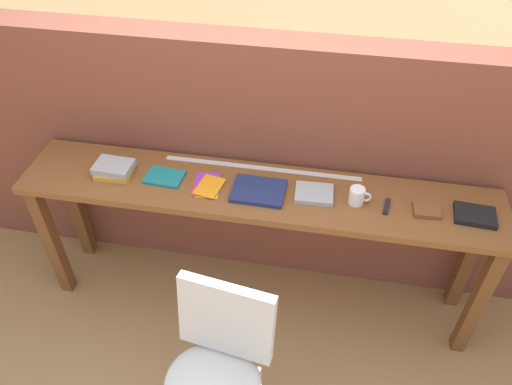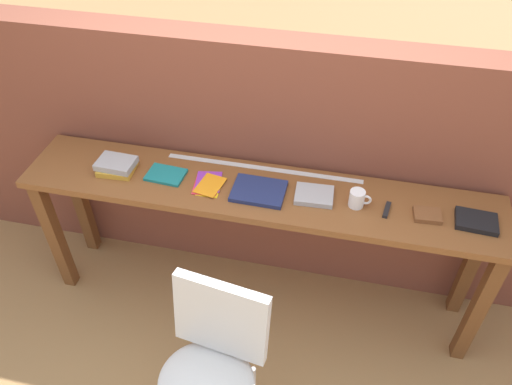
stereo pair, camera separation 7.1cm
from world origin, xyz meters
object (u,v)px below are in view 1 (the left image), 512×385
at_px(leather_journal_brown, 427,210).
at_px(book_repair_rightmost, 475,215).
at_px(magazine_cycling, 164,177).
at_px(pamphlet_pile_colourful, 208,186).
at_px(chair_white_moulded, 218,362).
at_px(mug, 357,196).
at_px(book_open_centre, 259,191).
at_px(multitool_folded, 387,206).
at_px(book_stack_leftmost, 114,169).

bearing_deg(leather_journal_brown, book_repair_rightmost, -2.65).
distance_m(magazine_cycling, pamphlet_pile_colourful, 0.24).
distance_m(chair_white_moulded, mug, 1.02).
distance_m(leather_journal_brown, book_repair_rightmost, 0.23).
bearing_deg(book_open_centre, leather_journal_brown, 1.25).
bearing_deg(multitool_folded, chair_white_moulded, -132.06).
relative_size(multitool_folded, book_repair_rightmost, 0.57).
distance_m(mug, leather_journal_brown, 0.34).
bearing_deg(multitool_folded, book_repair_rightmost, 0.76).
distance_m(book_open_centre, mug, 0.49).
relative_size(chair_white_moulded, pamphlet_pile_colourful, 4.22).
bearing_deg(book_stack_leftmost, book_repair_rightmost, -0.13).
height_order(chair_white_moulded, book_open_centre, book_open_centre).
height_order(chair_white_moulded, multitool_folded, multitool_folded).
bearing_deg(chair_white_moulded, book_repair_rightmost, 34.83).
relative_size(pamphlet_pile_colourful, mug, 1.92).
bearing_deg(book_stack_leftmost, book_open_centre, -0.94).
height_order(book_stack_leftmost, mug, mug).
distance_m(book_stack_leftmost, book_repair_rightmost, 1.83).
bearing_deg(book_stack_leftmost, chair_white_moulded, -46.82).
bearing_deg(chair_white_moulded, leather_journal_brown, 40.96).
distance_m(book_stack_leftmost, pamphlet_pile_colourful, 0.51).
bearing_deg(mug, book_open_centre, -178.60).
bearing_deg(leather_journal_brown, book_open_centre, 176.29).
xyz_separation_m(magazine_cycling, book_repair_rightmost, (1.56, -0.02, 0.01)).
distance_m(book_stack_leftmost, book_open_centre, 0.78).
distance_m(pamphlet_pile_colourful, book_repair_rightmost, 1.32).
relative_size(magazine_cycling, leather_journal_brown, 1.51).
xyz_separation_m(chair_white_moulded, book_stack_leftmost, (-0.73, 0.77, 0.39)).
distance_m(book_stack_leftmost, multitool_folded, 1.42).
bearing_deg(chair_white_moulded, multitool_folded, 47.94).
distance_m(book_open_centre, book_repair_rightmost, 1.06).
bearing_deg(book_repair_rightmost, magazine_cycling, -176.82).
xyz_separation_m(book_open_centre, leather_journal_brown, (0.83, 0.00, 0.00)).
bearing_deg(book_stack_leftmost, mug, -0.03).
relative_size(magazine_cycling, book_open_centre, 0.73).
height_order(magazine_cycling, multitool_folded, same).
relative_size(book_stack_leftmost, multitool_folded, 1.84).
bearing_deg(magazine_cycling, book_repair_rightmost, 3.51).
relative_size(book_stack_leftmost, book_open_centre, 0.76).
height_order(chair_white_moulded, book_repair_rightmost, book_repair_rightmost).
bearing_deg(multitool_folded, magazine_cycling, 178.92).
distance_m(magazine_cycling, book_open_centre, 0.51).
bearing_deg(leather_journal_brown, multitool_folded, 176.19).
distance_m(multitool_folded, book_repair_rightmost, 0.42).
height_order(pamphlet_pile_colourful, mug, mug).
bearing_deg(book_repair_rightmost, book_open_centre, -175.77).
distance_m(book_stack_leftmost, leather_journal_brown, 1.61).
xyz_separation_m(pamphlet_pile_colourful, book_repair_rightmost, (1.32, 0.01, 0.01)).
bearing_deg(book_repair_rightmost, chair_white_moulded, -141.40).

